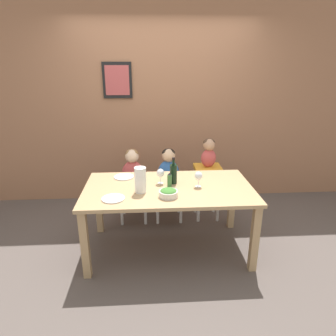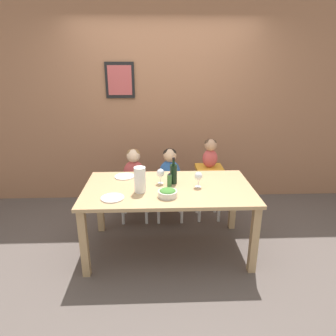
# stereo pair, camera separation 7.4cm
# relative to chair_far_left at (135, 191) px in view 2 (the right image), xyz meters

# --- Properties ---
(ground_plane) EXTENTS (14.00, 14.00, 0.00)m
(ground_plane) POSITION_rel_chair_far_left_xyz_m (0.40, -0.69, -0.39)
(ground_plane) COLOR #564C47
(wall_back) EXTENTS (10.00, 0.09, 2.70)m
(wall_back) POSITION_rel_chair_far_left_xyz_m (0.40, 0.70, 0.96)
(wall_back) COLOR #9E6B4C
(wall_back) RESTS_ON ground_plane
(dining_table) EXTENTS (1.71, 0.94, 0.73)m
(dining_table) POSITION_rel_chair_far_left_xyz_m (0.40, -0.69, 0.25)
(dining_table) COLOR tan
(dining_table) RESTS_ON ground_plane
(chair_far_left) EXTENTS (0.39, 0.40, 0.46)m
(chair_far_left) POSITION_rel_chair_far_left_xyz_m (0.00, 0.00, 0.00)
(chair_far_left) COLOR silver
(chair_far_left) RESTS_ON ground_plane
(chair_far_center) EXTENTS (0.39, 0.40, 0.46)m
(chair_far_center) POSITION_rel_chair_far_left_xyz_m (0.44, 0.00, 0.00)
(chair_far_center) COLOR silver
(chair_far_center) RESTS_ON ground_plane
(chair_right_highchair) EXTENTS (0.33, 0.34, 0.69)m
(chair_right_highchair) POSITION_rel_chair_far_left_xyz_m (0.94, -0.00, 0.15)
(chair_right_highchair) COLOR silver
(chair_right_highchair) RESTS_ON ground_plane
(person_child_left) EXTENTS (0.27, 0.17, 0.47)m
(person_child_left) POSITION_rel_chair_far_left_xyz_m (-0.00, 0.00, 0.32)
(person_child_left) COLOR #C64C4C
(person_child_left) RESTS_ON chair_far_left
(person_child_center) EXTENTS (0.27, 0.17, 0.47)m
(person_child_center) POSITION_rel_chair_far_left_xyz_m (0.44, 0.00, 0.32)
(person_child_center) COLOR #3366B2
(person_child_center) RESTS_ON chair_far_center
(person_baby_right) EXTENTS (0.19, 0.15, 0.36)m
(person_baby_right) POSITION_rel_chair_far_left_xyz_m (0.94, 0.00, 0.51)
(person_baby_right) COLOR #C64C4C
(person_baby_right) RESTS_ON chair_right_highchair
(wine_bottle) EXTENTS (0.07, 0.07, 0.28)m
(wine_bottle) POSITION_rel_chair_far_left_xyz_m (0.46, -0.59, 0.45)
(wine_bottle) COLOR black
(wine_bottle) RESTS_ON dining_table
(paper_towel_roll) EXTENTS (0.11, 0.11, 0.25)m
(paper_towel_roll) POSITION_rel_chair_far_left_xyz_m (0.12, -0.80, 0.47)
(paper_towel_roll) COLOR white
(paper_towel_roll) RESTS_ON dining_table
(wine_glass_near) EXTENTS (0.08, 0.08, 0.16)m
(wine_glass_near) POSITION_rel_chair_far_left_xyz_m (0.70, -0.70, 0.45)
(wine_glass_near) COLOR white
(wine_glass_near) RESTS_ON dining_table
(wine_glass_far) EXTENTS (0.08, 0.08, 0.16)m
(wine_glass_far) POSITION_rel_chair_far_left_xyz_m (0.32, -0.59, 0.45)
(wine_glass_far) COLOR white
(wine_glass_far) RESTS_ON dining_table
(salad_bowl_large) EXTENTS (0.18, 0.18, 0.08)m
(salad_bowl_large) POSITION_rel_chair_far_left_xyz_m (0.38, -0.92, 0.38)
(salad_bowl_large) COLOR silver
(salad_bowl_large) RESTS_ON dining_table
(dinner_plate_front_left) EXTENTS (0.22, 0.22, 0.01)m
(dinner_plate_front_left) POSITION_rel_chair_far_left_xyz_m (-0.13, -0.94, 0.35)
(dinner_plate_front_left) COLOR silver
(dinner_plate_front_left) RESTS_ON dining_table
(dinner_plate_back_left) EXTENTS (0.22, 0.22, 0.01)m
(dinner_plate_back_left) POSITION_rel_chair_far_left_xyz_m (-0.07, -0.39, 0.35)
(dinner_plate_back_left) COLOR silver
(dinner_plate_back_left) RESTS_ON dining_table
(condiment_bottle_hot_sauce) EXTENTS (0.05, 0.05, 0.15)m
(condiment_bottle_hot_sauce) POSITION_rel_chair_far_left_xyz_m (0.41, -0.67, 0.41)
(condiment_bottle_hot_sauce) COLOR #336633
(condiment_bottle_hot_sauce) RESTS_ON dining_table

